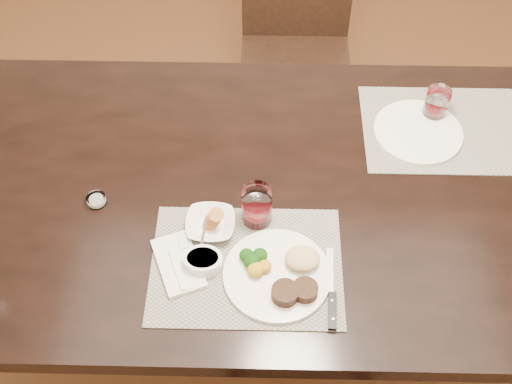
{
  "coord_description": "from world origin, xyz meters",
  "views": [
    {
      "loc": [
        -0.11,
        -1.06,
        2.08
      ],
      "look_at": [
        -0.13,
        -0.07,
        0.82
      ],
      "focal_mm": 45.0,
      "sensor_mm": 36.0,
      "label": 1
    }
  ],
  "objects_px": {
    "chair_far": "(296,39)",
    "far_plate": "(418,132)",
    "cracker_bowl": "(210,224)",
    "steak_knife": "(332,301)",
    "wine_glass_near": "(257,207)",
    "dinner_plate": "(282,274)"
  },
  "relations": [
    {
      "from": "dinner_plate",
      "to": "cracker_bowl",
      "type": "bearing_deg",
      "value": 147.54
    },
    {
      "from": "steak_knife",
      "to": "far_plate",
      "type": "relative_size",
      "value": 0.89
    },
    {
      "from": "dinner_plate",
      "to": "wine_glass_near",
      "type": "distance_m",
      "value": 0.19
    },
    {
      "from": "wine_glass_near",
      "to": "far_plate",
      "type": "bearing_deg",
      "value": 34.29
    },
    {
      "from": "cracker_bowl",
      "to": "wine_glass_near",
      "type": "height_order",
      "value": "wine_glass_near"
    },
    {
      "from": "steak_knife",
      "to": "far_plate",
      "type": "bearing_deg",
      "value": 66.55
    },
    {
      "from": "cracker_bowl",
      "to": "wine_glass_near",
      "type": "bearing_deg",
      "value": 15.98
    },
    {
      "from": "chair_far",
      "to": "far_plate",
      "type": "relative_size",
      "value": 3.6
    },
    {
      "from": "wine_glass_near",
      "to": "far_plate",
      "type": "xyz_separation_m",
      "value": [
        0.45,
        0.31,
        -0.04
      ]
    },
    {
      "from": "dinner_plate",
      "to": "wine_glass_near",
      "type": "bearing_deg",
      "value": 115.68
    },
    {
      "from": "far_plate",
      "to": "cracker_bowl",
      "type": "bearing_deg",
      "value": -148.98
    },
    {
      "from": "cracker_bowl",
      "to": "far_plate",
      "type": "distance_m",
      "value": 0.66
    },
    {
      "from": "dinner_plate",
      "to": "far_plate",
      "type": "xyz_separation_m",
      "value": [
        0.39,
        0.48,
        -0.01
      ]
    },
    {
      "from": "wine_glass_near",
      "to": "steak_knife",
      "type": "bearing_deg",
      "value": -52.95
    },
    {
      "from": "steak_knife",
      "to": "cracker_bowl",
      "type": "xyz_separation_m",
      "value": [
        -0.29,
        0.2,
        0.01
      ]
    },
    {
      "from": "cracker_bowl",
      "to": "chair_far",
      "type": "bearing_deg",
      "value": 77.1
    },
    {
      "from": "dinner_plate",
      "to": "far_plate",
      "type": "relative_size",
      "value": 1.03
    },
    {
      "from": "wine_glass_near",
      "to": "chair_far",
      "type": "bearing_deg",
      "value": 82.88
    },
    {
      "from": "wine_glass_near",
      "to": "dinner_plate",
      "type": "bearing_deg",
      "value": -69.69
    },
    {
      "from": "steak_knife",
      "to": "cracker_bowl",
      "type": "bearing_deg",
      "value": 148.42
    },
    {
      "from": "dinner_plate",
      "to": "steak_knife",
      "type": "relative_size",
      "value": 1.16
    },
    {
      "from": "cracker_bowl",
      "to": "wine_glass_near",
      "type": "xyz_separation_m",
      "value": [
        0.12,
        0.03,
        0.03
      ]
    }
  ]
}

